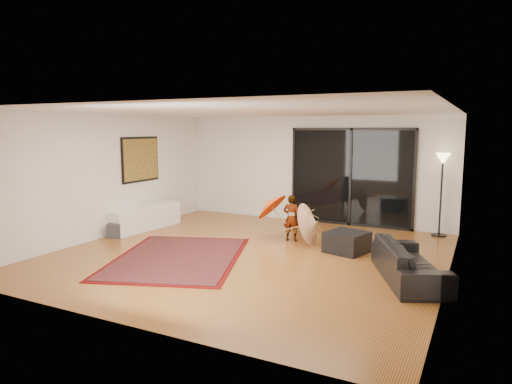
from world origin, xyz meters
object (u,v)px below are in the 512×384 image
Objects in this scene: media_console at (145,218)px; child at (291,218)px; sofa at (409,262)px; ottoman at (347,242)px.

media_console is 2.00× the size of child.
sofa is (6.20, -1.00, 0.02)m from media_console.
ottoman is at bearing 6.66° from media_console.
media_console is at bearing 0.90° from child.
child reaches higher than sofa.
ottoman is 0.71× the size of child.
child is (-1.32, 0.37, 0.30)m from ottoman.
sofa is 3.06m from child.
ottoman is 1.40m from child.
media_console is at bearing 56.88° from sofa.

